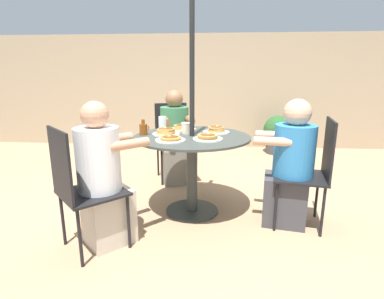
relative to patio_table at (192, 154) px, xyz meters
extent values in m
plane|color=tan|center=(0.00, 0.00, -0.58)|extent=(12.00, 12.00, 0.00)
cube|color=tan|center=(0.00, 2.80, 0.42)|extent=(10.00, 0.06, 1.99)
cylinder|color=#383D38|center=(0.00, 0.00, -0.57)|extent=(0.50, 0.50, 0.01)
cylinder|color=#383D38|center=(0.00, 0.00, -0.21)|extent=(0.10, 0.10, 0.73)
cylinder|color=#383D38|center=(0.00, 0.00, 0.16)|extent=(1.07, 1.07, 0.02)
cylinder|color=black|center=(0.00, 0.00, 0.61)|extent=(0.05, 0.05, 2.36)
cylinder|color=black|center=(-0.68, -0.41, -0.36)|extent=(0.02, 0.02, 0.43)
cylinder|color=black|center=(-0.42, -0.68, -0.36)|extent=(0.02, 0.02, 0.43)
cylinder|color=black|center=(-0.94, -0.67, -0.36)|extent=(0.02, 0.02, 0.43)
cylinder|color=black|center=(-0.69, -0.93, -0.36)|extent=(0.02, 0.02, 0.43)
cube|color=black|center=(-0.68, -0.67, -0.13)|extent=(0.61, 0.61, 0.02)
cube|color=black|center=(-0.83, -0.82, 0.12)|extent=(0.30, 0.31, 0.49)
cube|color=beige|center=(-0.61, -0.60, -0.36)|extent=(0.45, 0.45, 0.43)
cylinder|color=white|center=(-0.64, -0.63, 0.11)|extent=(0.32, 0.32, 0.49)
sphere|color=tan|center=(-0.64, -0.63, 0.44)|extent=(0.20, 0.20, 0.20)
cylinder|color=tan|center=(-0.60, -0.41, 0.22)|extent=(0.27, 0.27, 0.07)
cylinder|color=tan|center=(-0.42, -0.59, 0.22)|extent=(0.27, 0.27, 0.07)
cylinder|color=black|center=(0.73, -0.32, -0.36)|extent=(0.02, 0.02, 0.43)
cylinder|color=black|center=(0.80, 0.04, -0.36)|extent=(0.02, 0.02, 0.43)
cylinder|color=black|center=(1.09, -0.39, -0.36)|extent=(0.02, 0.02, 0.43)
cylinder|color=black|center=(1.16, -0.03, -0.36)|extent=(0.02, 0.02, 0.43)
cube|color=black|center=(0.94, -0.17, -0.13)|extent=(0.50, 0.50, 0.02)
cube|color=black|center=(1.15, -0.21, 0.12)|extent=(0.09, 0.41, 0.49)
cube|color=#3D3D42|center=(0.84, -0.15, -0.36)|extent=(0.41, 0.38, 0.43)
cylinder|color=teal|center=(0.89, -0.16, 0.09)|extent=(0.34, 0.34, 0.46)
sphere|color=#DBA884|center=(0.89, -0.16, 0.42)|extent=(0.23, 0.23, 0.23)
cylinder|color=#DBA884|center=(0.68, -0.26, 0.19)|extent=(0.31, 0.12, 0.07)
cylinder|color=#DBA884|center=(0.73, 0.01, 0.19)|extent=(0.31, 0.12, 0.07)
cylinder|color=black|center=(-0.07, 0.80, -0.36)|extent=(0.02, 0.02, 0.43)
cylinder|color=black|center=(-0.42, 0.68, -0.36)|extent=(0.02, 0.02, 0.43)
cylinder|color=black|center=(-0.18, 1.14, -0.36)|extent=(0.02, 0.02, 0.43)
cylinder|color=black|center=(-0.53, 1.03, -0.36)|extent=(0.02, 0.02, 0.43)
cube|color=black|center=(-0.30, 0.91, -0.13)|extent=(0.55, 0.55, 0.02)
cube|color=black|center=(-0.36, 1.11, 0.12)|extent=(0.40, 0.15, 0.49)
cube|color=gray|center=(-0.27, 0.81, -0.36)|extent=(0.42, 0.44, 0.43)
cylinder|color=#38754C|center=(-0.28, 0.86, 0.10)|extent=(0.34, 0.34, 0.49)
sphere|color=brown|center=(-0.28, 0.86, 0.44)|extent=(0.21, 0.21, 0.21)
cylinder|color=brown|center=(-0.09, 0.72, 0.22)|extent=(0.17, 0.32, 0.07)
cylinder|color=brown|center=(-0.35, 0.63, 0.22)|extent=(0.17, 0.32, 0.07)
cylinder|color=silver|center=(-0.17, -0.23, 0.18)|extent=(0.26, 0.26, 0.01)
cylinder|color=#BC8947|center=(-0.17, -0.22, 0.19)|extent=(0.17, 0.17, 0.01)
cylinder|color=#BC8947|center=(-0.16, -0.23, 0.20)|extent=(0.18, 0.18, 0.01)
ellipsoid|color=brown|center=(-0.17, -0.23, 0.21)|extent=(0.14, 0.13, 0.00)
cube|color=#F4E084|center=(-0.18, -0.23, 0.22)|extent=(0.03, 0.03, 0.01)
cylinder|color=silver|center=(-0.12, 0.31, 0.18)|extent=(0.26, 0.26, 0.01)
cylinder|color=#BC8947|center=(-0.12, 0.30, 0.19)|extent=(0.19, 0.19, 0.01)
cylinder|color=#BC8947|center=(-0.11, 0.31, 0.20)|extent=(0.20, 0.20, 0.01)
cylinder|color=#BC8947|center=(-0.12, 0.31, 0.22)|extent=(0.18, 0.18, 0.01)
ellipsoid|color=brown|center=(-0.12, 0.31, 0.22)|extent=(0.15, 0.14, 0.00)
cube|color=#F4E084|center=(-0.12, 0.30, 0.23)|extent=(0.02, 0.02, 0.01)
cylinder|color=silver|center=(0.15, -0.15, 0.18)|extent=(0.26, 0.26, 0.01)
cylinder|color=#BC8947|center=(0.14, -0.15, 0.19)|extent=(0.17, 0.17, 0.01)
cylinder|color=#BC8947|center=(0.15, -0.15, 0.20)|extent=(0.18, 0.18, 0.01)
cylinder|color=#BC8947|center=(0.15, -0.16, 0.21)|extent=(0.17, 0.17, 0.01)
ellipsoid|color=brown|center=(0.15, -0.15, 0.22)|extent=(0.13, 0.12, 0.00)
cube|color=#F4E084|center=(0.15, -0.15, 0.23)|extent=(0.03, 0.03, 0.01)
cylinder|color=silver|center=(0.22, 0.17, 0.18)|extent=(0.26, 0.26, 0.01)
cylinder|color=#BC8947|center=(0.22, 0.18, 0.19)|extent=(0.17, 0.17, 0.01)
cylinder|color=#BC8947|center=(0.22, 0.18, 0.20)|extent=(0.17, 0.17, 0.01)
cylinder|color=#BC8947|center=(0.23, 0.17, 0.22)|extent=(0.15, 0.15, 0.01)
cylinder|color=#BC8947|center=(0.22, 0.16, 0.23)|extent=(0.15, 0.15, 0.01)
ellipsoid|color=brown|center=(0.22, 0.17, 0.24)|extent=(0.13, 0.12, 0.00)
cube|color=#F4E084|center=(0.23, 0.18, 0.24)|extent=(0.02, 0.02, 0.01)
cylinder|color=silver|center=(-0.25, 0.04, 0.18)|extent=(0.26, 0.26, 0.01)
cylinder|color=#BC8947|center=(-0.25, 0.04, 0.19)|extent=(0.18, 0.18, 0.01)
cylinder|color=#BC8947|center=(-0.24, 0.04, 0.20)|extent=(0.17, 0.17, 0.01)
cylinder|color=#BC8947|center=(-0.25, 0.04, 0.22)|extent=(0.16, 0.16, 0.01)
cylinder|color=#BC8947|center=(-0.24, 0.04, 0.23)|extent=(0.16, 0.16, 0.01)
ellipsoid|color=brown|center=(-0.25, 0.04, 0.24)|extent=(0.13, 0.12, 0.00)
cube|color=#F4E084|center=(-0.25, 0.03, 0.24)|extent=(0.03, 0.03, 0.01)
cylinder|color=brown|center=(-0.46, 0.02, 0.23)|extent=(0.07, 0.07, 0.10)
cylinder|color=brown|center=(-0.46, 0.02, 0.30)|extent=(0.03, 0.03, 0.04)
torus|color=brown|center=(-0.42, 0.02, 0.24)|extent=(0.05, 0.01, 0.05)
cylinder|color=beige|center=(-0.07, 0.11, 0.22)|extent=(0.08, 0.08, 0.10)
cylinder|color=white|center=(-0.07, 0.11, 0.27)|extent=(0.09, 0.09, 0.01)
cylinder|color=silver|center=(-0.33, 0.33, 0.24)|extent=(0.08, 0.08, 0.13)
cylinder|color=#3D3D3F|center=(1.25, 2.35, -0.48)|extent=(0.37, 0.37, 0.19)
sphere|color=#285628|center=(1.25, 2.35, -0.18)|extent=(0.48, 0.48, 0.48)
camera|label=1|loc=(0.22, -2.69, 0.72)|focal=28.00mm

